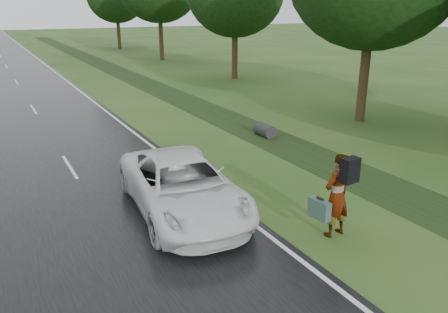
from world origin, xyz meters
name	(u,v)px	position (x,y,z in m)	size (l,w,h in m)	color
edge_stripe_east	(37,59)	(6.75, 45.00, 0.04)	(0.12, 180.00, 0.01)	silver
drainage_ditch	(182,99)	(11.50, 18.71, 0.04)	(2.20, 120.00, 0.56)	black
pedestrian	(337,195)	(8.18, 2.14, 1.06)	(0.97, 0.81, 2.06)	#A5998C
white_pickup	(182,186)	(5.50, 5.00, 0.78)	(2.46, 5.33, 1.48)	white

